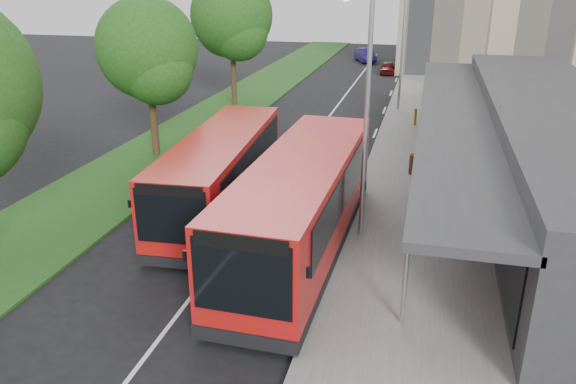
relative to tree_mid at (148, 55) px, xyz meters
The scene contains 16 objects.
ground 12.49m from the tree_mid, 52.23° to the right, with size 120.00×120.00×0.00m, color black.
pavement 17.70m from the tree_mid, 40.07° to the left, with size 5.00×80.00×0.15m, color slate.
grass_verge 12.01m from the tree_mid, 89.93° to the left, with size 5.00×80.00×0.10m, color #1A4416.
lane_centre_line 10.46m from the tree_mid, 40.30° to the left, with size 0.12×70.00×0.01m, color silver.
kerb_dashes 15.17m from the tree_mid, 43.97° to the left, with size 0.12×56.00×0.01m.
station_building 18.14m from the tree_mid, ahead, with size 7.70×26.00×4.00m.
tree_mid is the anchor object (origin of this frame).
tree_far 12.02m from the tree_mid, 90.00° to the left, with size 5.45×5.45×8.76m.
lamp_post_near 13.18m from the tree_mid, 32.36° to the right, with size 1.44×0.28×8.00m.
lamp_post_far 17.08m from the tree_mid, 49.32° to the left, with size 1.44×0.28×8.00m.
bus_main 13.10m from the tree_mid, 41.90° to the right, with size 3.19×11.46×3.22m.
bus_second 8.80m from the tree_mid, 45.48° to the right, with size 3.35×10.55×2.94m.
litter_bin 13.50m from the tree_mid, ahead, with size 0.50×0.50×0.89m, color #3B2518.
bollard 15.87m from the tree_mid, 35.34° to the left, with size 0.16×0.16×1.01m, color yellow.
car_near 29.83m from the tree_mid, 71.63° to the left, with size 1.28×3.18×1.08m, color #530B0E.
car_far 35.80m from the tree_mid, 79.65° to the left, with size 1.42×4.07×1.34m, color navy.
Camera 1 is at (6.03, -15.68, 8.61)m, focal length 35.00 mm.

